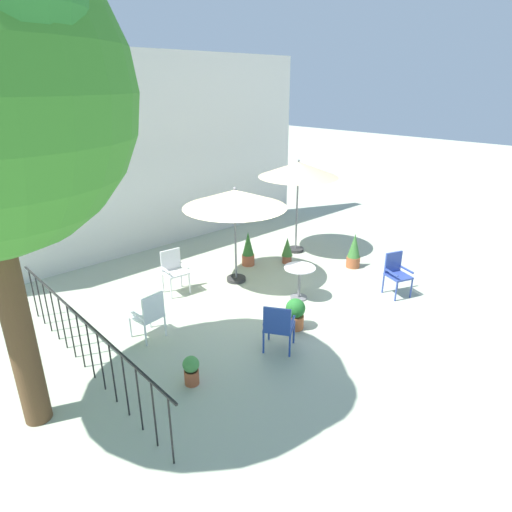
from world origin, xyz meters
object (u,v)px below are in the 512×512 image
(patio_chair_1, at_px, (396,271))
(potted_plant_0, at_px, (287,250))
(potted_plant_2, at_px, (354,251))
(potted_plant_4, at_px, (295,313))
(patio_chair_0, at_px, (149,313))
(patio_umbrella_1, at_px, (235,199))
(cafe_table_0, at_px, (299,277))
(potted_plant_1, at_px, (191,370))
(patio_chair_2, at_px, (278,325))
(potted_plant_3, at_px, (248,250))
(patio_umbrella_0, at_px, (298,170))
(patio_chair_3, at_px, (173,268))

(patio_chair_1, xyz_separation_m, potted_plant_0, (-0.44, 2.77, -0.17))
(potted_plant_2, distance_m, potted_plant_4, 3.35)
(patio_chair_1, xyz_separation_m, potted_plant_4, (-2.64, 0.51, -0.22))
(patio_chair_0, relative_size, potted_plant_4, 1.52)
(patio_umbrella_1, relative_size, potted_plant_2, 2.62)
(cafe_table_0, relative_size, potted_plant_1, 1.51)
(patio_chair_2, bearing_deg, patio_chair_0, 127.08)
(patio_chair_0, xyz_separation_m, patio_chair_1, (4.79, -2.03, 0.02))
(patio_chair_1, bearing_deg, potted_plant_3, 110.48)
(cafe_table_0, bearing_deg, patio_umbrella_0, 43.58)
(patio_chair_3, bearing_deg, patio_umbrella_0, -2.22)
(potted_plant_2, bearing_deg, patio_chair_0, 174.09)
(patio_umbrella_0, bearing_deg, patio_chair_2, -141.42)
(potted_plant_1, height_order, potted_plant_2, potted_plant_2)
(potted_plant_1, bearing_deg, potted_plant_0, 26.71)
(potted_plant_2, bearing_deg, potted_plant_1, -169.91)
(cafe_table_0, bearing_deg, potted_plant_3, 78.30)
(patio_chair_2, bearing_deg, patio_umbrella_0, 38.58)
(patio_umbrella_1, xyz_separation_m, patio_chair_3, (-1.35, 0.49, -1.38))
(patio_chair_0, height_order, potted_plant_0, patio_chair_0)
(patio_chair_0, bearing_deg, patio_umbrella_1, 16.79)
(patio_chair_0, bearing_deg, potted_plant_0, 9.73)
(potted_plant_0, height_order, potted_plant_1, potted_plant_0)
(patio_chair_2, height_order, potted_plant_0, patio_chair_2)
(potted_plant_2, bearing_deg, patio_chair_1, -111.16)
(patio_umbrella_1, distance_m, potted_plant_3, 1.81)
(patio_umbrella_1, bearing_deg, patio_chair_1, -53.75)
(patio_umbrella_1, height_order, patio_chair_3, patio_umbrella_1)
(patio_umbrella_0, bearing_deg, potted_plant_0, -151.97)
(patio_chair_0, distance_m, potted_plant_4, 2.64)
(potted_plant_2, xyz_separation_m, potted_plant_3, (-1.82, 1.88, -0.01))
(potted_plant_2, bearing_deg, cafe_table_0, -174.63)
(potted_plant_0, height_order, potted_plant_3, potted_plant_3)
(patio_umbrella_0, height_order, patio_chair_1, patio_umbrella_0)
(patio_chair_1, bearing_deg, potted_plant_4, 169.16)
(patio_chair_2, bearing_deg, patio_chair_3, 90.55)
(patio_umbrella_1, height_order, patio_chair_1, patio_umbrella_1)
(patio_chair_2, relative_size, patio_chair_3, 0.94)
(patio_chair_0, height_order, potted_plant_3, patio_chair_0)
(potted_plant_0, height_order, potted_plant_2, potted_plant_2)
(cafe_table_0, bearing_deg, patio_chair_1, -36.81)
(patio_chair_1, distance_m, potted_plant_2, 1.58)
(potted_plant_1, height_order, potted_plant_3, potted_plant_3)
(patio_chair_0, bearing_deg, cafe_table_0, -13.89)
(potted_plant_0, bearing_deg, patio_umbrella_1, 177.54)
(patio_chair_0, relative_size, patio_chair_2, 1.02)
(patio_umbrella_0, height_order, patio_chair_3, patio_umbrella_0)
(potted_plant_1, height_order, potted_plant_4, potted_plant_4)
(patio_umbrella_0, height_order, potted_plant_3, patio_umbrella_0)
(patio_chair_2, relative_size, potted_plant_4, 1.49)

